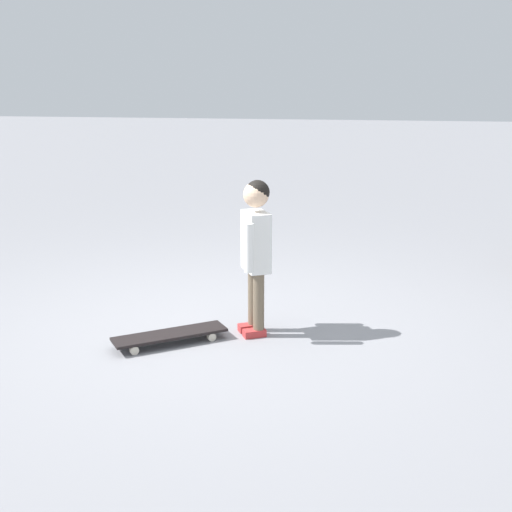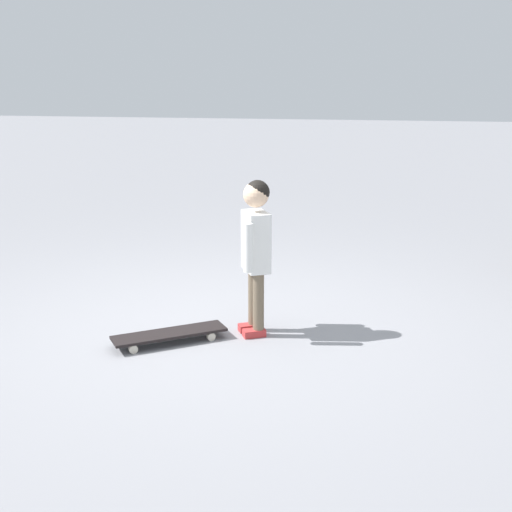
{
  "view_description": "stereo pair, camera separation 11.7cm",
  "coord_description": "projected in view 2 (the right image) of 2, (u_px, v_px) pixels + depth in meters",
  "views": [
    {
      "loc": [
        -1.09,
        4.38,
        1.7
      ],
      "look_at": [
        -0.28,
        0.06,
        0.55
      ],
      "focal_mm": 47.71,
      "sensor_mm": 36.0,
      "label": 1
    },
    {
      "loc": [
        -1.2,
        4.36,
        1.7
      ],
      "look_at": [
        -0.28,
        0.06,
        0.55
      ],
      "focal_mm": 47.71,
      "sensor_mm": 36.0,
      "label": 2
    }
  ],
  "objects": [
    {
      "name": "skateboard",
      "position": [
        170.0,
        334.0,
        4.5
      ],
      "size": [
        0.72,
        0.6,
        0.07
      ],
      "color": "black",
      "rests_on": "ground"
    },
    {
      "name": "child_person",
      "position": [
        256.0,
        241.0,
        4.52
      ],
      "size": [
        0.26,
        0.41,
        1.06
      ],
      "color": "brown",
      "rests_on": "ground"
    },
    {
      "name": "ground_plane",
      "position": [
        219.0,
        327.0,
        4.8
      ],
      "size": [
        50.0,
        50.0,
        0.0
      ],
      "primitive_type": "plane",
      "color": "gray"
    }
  ]
}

